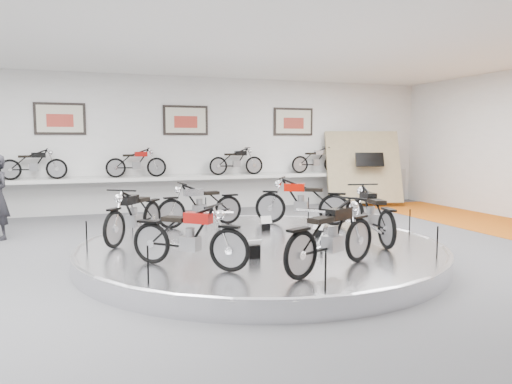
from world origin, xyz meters
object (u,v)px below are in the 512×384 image
object	(u,v)px
display_platform	(261,251)
bike_e	(332,235)
bike_c	(134,214)
bike_b	(200,204)
bike_a	(302,201)
bike_d	(189,236)
shelf	(188,178)
bike_f	(371,213)

from	to	relation	value
display_platform	bike_e	distance (m)	2.22
display_platform	bike_c	size ratio (longest dim) A/B	3.85
bike_b	bike_e	size ratio (longest dim) A/B	0.94
bike_b	bike_e	distance (m)	4.20
bike_a	bike_d	distance (m)	4.15
display_platform	bike_a	bearing A→B (deg)	45.66
display_platform	bike_c	world-z (taller)	bike_c
shelf	bike_d	world-z (taller)	bike_d
shelf	bike_d	bearing A→B (deg)	-101.45
bike_a	bike_e	bearing A→B (deg)	104.53
bike_b	shelf	bearing A→B (deg)	-106.39
display_platform	shelf	distance (m)	6.46
bike_c	bike_e	xyz separation A→B (m)	(2.40, -3.03, 0.01)
bike_c	bike_e	bearing A→B (deg)	73.97
bike_b	bike_e	world-z (taller)	bike_e
bike_e	bike_f	world-z (taller)	bike_f
display_platform	bike_c	bearing A→B (deg)	156.21
bike_b	bike_d	bearing A→B (deg)	66.41
display_platform	bike_b	size ratio (longest dim) A/B	3.98
shelf	bike_e	xyz separation A→B (m)	(0.29, -8.50, -0.20)
shelf	bike_f	distance (m)	7.18
bike_c	bike_e	distance (m)	3.86
shelf	bike_c	xyz separation A→B (m)	(-2.10, -5.47, -0.21)
shelf	bike_b	bearing A→B (deg)	-98.32
display_platform	shelf	size ratio (longest dim) A/B	0.58
bike_c	bike_f	size ratio (longest dim) A/B	0.97
bike_b	bike_d	size ratio (longest dim) A/B	1.01
bike_d	bike_f	size ratio (longest dim) A/B	0.92
shelf	bike_b	xyz separation A→B (m)	(-0.65, -4.41, -0.23)
display_platform	bike_b	bearing A→B (deg)	107.99
shelf	bike_a	world-z (taller)	bike_a
shelf	bike_e	size ratio (longest dim) A/B	6.43
bike_b	bike_d	distance (m)	3.42
shelf	bike_b	world-z (taller)	bike_b
bike_e	bike_a	bearing A→B (deg)	45.56
display_platform	bike_a	size ratio (longest dim) A/B	3.66
display_platform	bike_a	world-z (taller)	bike_a
bike_c	bike_d	size ratio (longest dim) A/B	1.04
display_platform	bike_d	xyz separation A→B (m)	(-1.56, -1.31, 0.62)
bike_a	bike_d	xyz separation A→B (m)	(-3.04, -2.82, -0.05)
display_platform	bike_c	distance (m)	2.39
bike_d	bike_e	size ratio (longest dim) A/B	0.93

